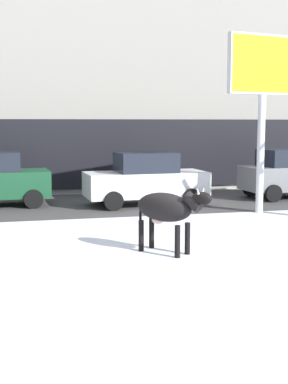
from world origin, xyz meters
The scene contains 7 objects.
ground_plane centered at (0.00, 0.00, 0.00)m, with size 120.00×120.00×0.00m, color white.
road_strip centered at (0.00, 7.94, 0.00)m, with size 60.00×5.60×0.01m, color #423F3F.
building_facade centered at (0.00, 13.90, 6.48)m, with size 44.00×6.10×13.00m.
cow_black centered at (0.00, 0.52, 0.99)m, with size 1.51×1.74×1.54m.
billboard centered at (4.35, 4.94, 4.31)m, with size 2.51×0.70×5.56m.
car_white_sedan centered at (1.19, 7.35, 0.91)m, with size 4.29×2.15×1.84m.
car_grey_hatchback centered at (6.89, 7.83, 0.93)m, with size 3.58×2.07×1.86m.
Camera 1 is at (-3.15, -10.48, 2.86)m, focal length 49.52 mm.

